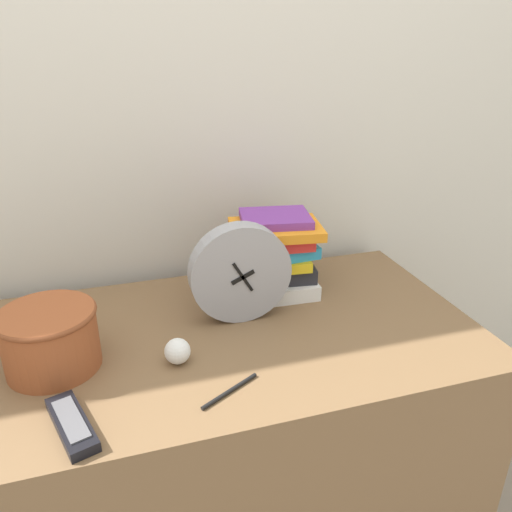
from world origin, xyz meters
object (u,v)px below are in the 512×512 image
at_px(book_stack, 272,255).
at_px(basket, 50,337).
at_px(desk_clock, 240,273).
at_px(tv_remote, 72,424).
at_px(pen, 230,391).
at_px(crumpled_paper_ball, 177,351).

bearing_deg(book_stack, basket, -160.62).
bearing_deg(basket, desk_clock, 10.01).
bearing_deg(desk_clock, basket, -169.99).
distance_m(book_stack, tv_remote, 0.63).
bearing_deg(desk_clock, pen, -109.81).
distance_m(crumpled_paper_ball, pen, 0.15).
bearing_deg(basket, book_stack, 19.38).
bearing_deg(desk_clock, tv_remote, -144.17).
relative_size(book_stack, basket, 1.41).
bearing_deg(book_stack, tv_remote, -141.93).
xyz_separation_m(desk_clock, book_stack, (0.11, 0.11, -0.02)).
bearing_deg(tv_remote, desk_clock, 35.83).
bearing_deg(tv_remote, basket, 101.03).
xyz_separation_m(desk_clock, tv_remote, (-0.38, -0.27, -0.11)).
xyz_separation_m(desk_clock, pen, (-0.09, -0.26, -0.11)).
distance_m(desk_clock, tv_remote, 0.48).
xyz_separation_m(basket, crumpled_paper_ball, (0.24, -0.06, -0.04)).
bearing_deg(basket, crumpled_paper_ball, -13.92).
distance_m(desk_clock, basket, 0.42).
xyz_separation_m(basket, pen, (0.32, -0.19, -0.07)).
bearing_deg(tv_remote, pen, 2.60).
xyz_separation_m(book_stack, tv_remote, (-0.49, -0.38, -0.09)).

